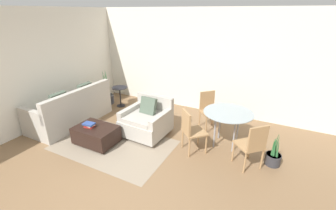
# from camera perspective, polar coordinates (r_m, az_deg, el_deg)

# --- Properties ---
(ground_plane) EXTENTS (20.00, 20.00, 0.00)m
(ground_plane) POSITION_cam_1_polar(r_m,az_deg,el_deg) (4.12, -13.51, -18.15)
(ground_plane) COLOR brown
(wall_back) EXTENTS (12.00, 0.06, 2.75)m
(wall_back) POSITION_cam_1_polar(r_m,az_deg,el_deg) (6.32, 6.40, 11.02)
(wall_back) COLOR white
(wall_back) RESTS_ON ground_plane
(wall_left) EXTENTS (0.06, 12.00, 2.75)m
(wall_left) POSITION_cam_1_polar(r_m,az_deg,el_deg) (6.46, -26.29, 9.08)
(wall_left) COLOR white
(wall_left) RESTS_ON ground_plane
(area_rug) EXTENTS (2.42, 1.57, 0.01)m
(area_rug) POSITION_cam_1_polar(r_m,az_deg,el_deg) (5.02, -13.53, -9.81)
(area_rug) COLOR gray
(area_rug) RESTS_ON ground_plane
(couch) EXTENTS (0.93, 2.01, 0.94)m
(couch) POSITION_cam_1_polar(r_m,az_deg,el_deg) (6.15, -23.25, -1.43)
(couch) COLOR #B2ADA3
(couch) RESTS_ON ground_plane
(armchair) EXTENTS (0.98, 0.97, 0.87)m
(armchair) POSITION_cam_1_polar(r_m,az_deg,el_deg) (5.16, -5.38, -3.92)
(armchair) COLOR #B2ADA3
(armchair) RESTS_ON ground_plane
(ottoman) EXTENTS (0.87, 0.61, 0.39)m
(ottoman) POSITION_cam_1_polar(r_m,az_deg,el_deg) (5.08, -17.78, -7.12)
(ottoman) COLOR black
(ottoman) RESTS_ON ground_plane
(book_stack) EXTENTS (0.25, 0.19, 0.10)m
(book_stack) POSITION_cam_1_polar(r_m,az_deg,el_deg) (5.02, -19.37, -4.77)
(book_stack) COLOR #B72D28
(book_stack) RESTS_ON ottoman
(tv_remote_primary) EXTENTS (0.13, 0.12, 0.01)m
(tv_remote_primary) POSITION_cam_1_polar(r_m,az_deg,el_deg) (5.20, -19.47, -4.38)
(tv_remote_primary) COLOR #333338
(tv_remote_primary) RESTS_ON ottoman
(potted_plant) EXTENTS (0.39, 0.39, 1.07)m
(potted_plant) POSITION_cam_1_polar(r_m,az_deg,el_deg) (7.14, -15.25, 2.32)
(potted_plant) COLOR #333338
(potted_plant) RESTS_ON ground_plane
(side_table) EXTENTS (0.46, 0.46, 0.59)m
(side_table) POSITION_cam_1_polar(r_m,az_deg,el_deg) (6.78, -12.10, 3.04)
(side_table) COLOR black
(side_table) RESTS_ON ground_plane
(dining_table) EXTENTS (1.01, 1.01, 0.76)m
(dining_table) POSITION_cam_1_polar(r_m,az_deg,el_deg) (4.75, 14.99, -2.85)
(dining_table) COLOR #99A8AD
(dining_table) RESTS_ON ground_plane
(dining_chair_near_left) EXTENTS (0.59, 0.59, 0.90)m
(dining_chair_near_left) POSITION_cam_1_polar(r_m,az_deg,el_deg) (4.45, 5.76, -6.03)
(dining_chair_near_left) COLOR tan
(dining_chair_near_left) RESTS_ON ground_plane
(dining_chair_near_right) EXTENTS (0.59, 0.59, 0.90)m
(dining_chair_near_right) POSITION_cam_1_polar(r_m,az_deg,el_deg) (4.24, 20.71, -9.14)
(dining_chair_near_right) COLOR tan
(dining_chair_near_right) RESTS_ON ground_plane
(dining_chair_far_left) EXTENTS (0.59, 0.59, 0.90)m
(dining_chair_far_left) POSITION_cam_1_polar(r_m,az_deg,el_deg) (5.45, 10.29, -0.67)
(dining_chair_far_left) COLOR tan
(dining_chair_far_left) RESTS_ON ground_plane
(potted_plant_small) EXTENTS (0.28, 0.28, 0.64)m
(potted_plant_small) POSITION_cam_1_polar(r_m,az_deg,el_deg) (4.68, 25.21, -11.68)
(potted_plant_small) COLOR #333338
(potted_plant_small) RESTS_ON ground_plane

